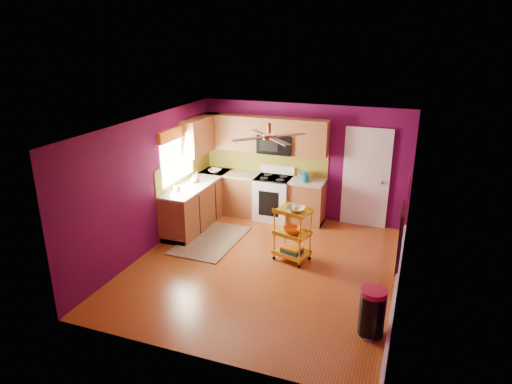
% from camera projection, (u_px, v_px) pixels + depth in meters
% --- Properties ---
extents(ground, '(5.00, 5.00, 0.00)m').
position_uv_depth(ground, '(264.00, 267.00, 7.99)').
color(ground, brown).
rests_on(ground, ground).
extents(room_envelope, '(4.54, 5.04, 2.52)m').
position_uv_depth(room_envelope, '(266.00, 179.00, 7.44)').
color(room_envelope, '#54093D').
rests_on(room_envelope, ground).
extents(lower_cabinets, '(2.81, 2.31, 0.94)m').
position_uv_depth(lower_cabinets, '(234.00, 200.00, 9.89)').
color(lower_cabinets, brown).
rests_on(lower_cabinets, ground).
extents(electric_range, '(0.76, 0.66, 1.13)m').
position_uv_depth(electric_range, '(274.00, 197.00, 9.93)').
color(electric_range, white).
rests_on(electric_range, ground).
extents(upper_cabinetry, '(2.80, 2.30, 1.26)m').
position_uv_depth(upper_cabinetry, '(243.00, 136.00, 9.72)').
color(upper_cabinetry, brown).
rests_on(upper_cabinetry, ground).
extents(left_window, '(0.08, 1.35, 1.08)m').
position_uv_depth(left_window, '(177.00, 147.00, 9.07)').
color(left_window, white).
rests_on(left_window, ground).
extents(panel_door, '(0.95, 0.11, 2.15)m').
position_uv_depth(panel_door, '(366.00, 179.00, 9.39)').
color(panel_door, white).
rests_on(panel_door, ground).
extents(right_wall_art, '(0.04, 2.74, 1.04)m').
position_uv_depth(right_wall_art, '(405.00, 214.00, 6.48)').
color(right_wall_art, black).
rests_on(right_wall_art, ground).
extents(ceiling_fan, '(1.01, 1.01, 0.26)m').
position_uv_depth(ceiling_fan, '(269.00, 136.00, 7.40)').
color(ceiling_fan, '#BF8C3F').
rests_on(ceiling_fan, ground).
extents(shag_rug, '(1.08, 1.72, 0.02)m').
position_uv_depth(shag_rug, '(211.00, 240.00, 8.99)').
color(shag_rug, black).
rests_on(shag_rug, ground).
extents(rolling_cart, '(0.69, 0.58, 1.07)m').
position_uv_depth(rolling_cart, '(293.00, 232.00, 8.06)').
color(rolling_cart, gold).
rests_on(rolling_cart, ground).
extents(trash_can, '(0.37, 0.40, 0.67)m').
position_uv_depth(trash_can, '(372.00, 312.00, 6.13)').
color(trash_can, black).
rests_on(trash_can, ground).
extents(teal_kettle, '(0.18, 0.18, 0.21)m').
position_uv_depth(teal_kettle, '(305.00, 178.00, 9.49)').
color(teal_kettle, teal).
rests_on(teal_kettle, lower_cabinets).
extents(toaster, '(0.22, 0.15, 0.18)m').
position_uv_depth(toaster, '(303.00, 175.00, 9.62)').
color(toaster, beige).
rests_on(toaster, lower_cabinets).
extents(soap_bottle_a, '(0.09, 0.09, 0.20)m').
position_uv_depth(soap_bottle_a, '(197.00, 177.00, 9.49)').
color(soap_bottle_a, '#EA3F72').
rests_on(soap_bottle_a, lower_cabinets).
extents(soap_bottle_b, '(0.15, 0.15, 0.19)m').
position_uv_depth(soap_bottle_b, '(194.00, 179.00, 9.40)').
color(soap_bottle_b, white).
rests_on(soap_bottle_b, lower_cabinets).
extents(counter_dish, '(0.28, 0.28, 0.07)m').
position_uv_depth(counter_dish, '(215.00, 171.00, 10.13)').
color(counter_dish, white).
rests_on(counter_dish, lower_cabinets).
extents(counter_cup, '(0.13, 0.13, 0.11)m').
position_uv_depth(counter_cup, '(177.00, 188.00, 8.93)').
color(counter_cup, white).
rests_on(counter_cup, lower_cabinets).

